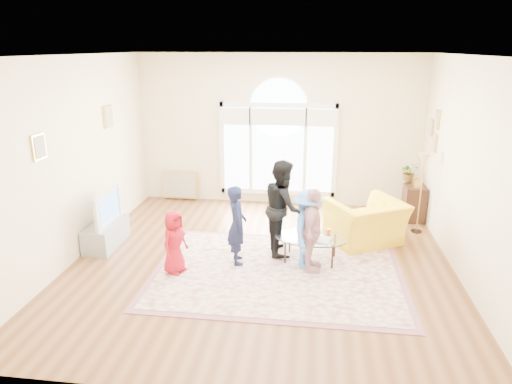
# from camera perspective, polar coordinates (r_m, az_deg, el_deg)

# --- Properties ---
(ground) EXTENTS (6.00, 6.00, 0.00)m
(ground) POSITION_cam_1_polar(r_m,az_deg,el_deg) (7.43, 0.67, -8.75)
(ground) COLOR brown
(ground) RESTS_ON ground
(room_shell) EXTENTS (6.00, 6.00, 6.00)m
(room_shell) POSITION_cam_1_polar(r_m,az_deg,el_deg) (9.63, 2.77, 7.27)
(room_shell) COLOR beige
(room_shell) RESTS_ON ground
(area_rug) EXTENTS (3.60, 2.60, 0.02)m
(area_rug) POSITION_cam_1_polar(r_m,az_deg,el_deg) (7.13, 2.73, -9.91)
(area_rug) COLOR beige
(area_rug) RESTS_ON ground
(rug_border) EXTENTS (3.80, 2.80, 0.01)m
(rug_border) POSITION_cam_1_polar(r_m,az_deg,el_deg) (7.13, 2.73, -9.94)
(rug_border) COLOR #935A66
(rug_border) RESTS_ON ground
(tv_console) EXTENTS (0.45, 1.00, 0.42)m
(tv_console) POSITION_cam_1_polar(r_m,az_deg,el_deg) (8.36, -18.22, -5.03)
(tv_console) COLOR #92959A
(tv_console) RESTS_ON ground
(television) EXTENTS (0.16, 0.99, 0.57)m
(television) POSITION_cam_1_polar(r_m,az_deg,el_deg) (8.18, -18.50, -1.83)
(television) COLOR black
(television) RESTS_ON tv_console
(coffee_table) EXTENTS (1.24, 0.87, 0.54)m
(coffee_table) POSITION_cam_1_polar(r_m,az_deg,el_deg) (7.36, 6.86, -5.71)
(coffee_table) COLOR silver
(coffee_table) RESTS_ON ground
(armchair) EXTENTS (1.55, 1.49, 0.77)m
(armchair) POSITION_cam_1_polar(r_m,az_deg,el_deg) (8.20, 13.54, -3.71)
(armchair) COLOR yellow
(armchair) RESTS_ON ground
(side_cabinet) EXTENTS (0.40, 0.50, 0.70)m
(side_cabinet) POSITION_cam_1_polar(r_m,az_deg,el_deg) (9.58, 19.12, -1.32)
(side_cabinet) COLOR black
(side_cabinet) RESTS_ON ground
(floor_lamp) EXTENTS (0.30, 0.30, 1.51)m
(floor_lamp) POSITION_cam_1_polar(r_m,az_deg,el_deg) (8.71, 20.24, 3.13)
(floor_lamp) COLOR black
(floor_lamp) RESTS_ON ground
(plant_pedestal) EXTENTS (0.20, 0.20, 0.70)m
(plant_pedestal) POSITION_cam_1_polar(r_m,az_deg,el_deg) (9.87, 18.30, -0.67)
(plant_pedestal) COLOR white
(plant_pedestal) RESTS_ON ground
(potted_plant) EXTENTS (0.42, 0.39, 0.39)m
(potted_plant) POSITION_cam_1_polar(r_m,az_deg,el_deg) (9.72, 18.61, 2.39)
(potted_plant) COLOR #33722D
(potted_plant) RESTS_ON plant_pedestal
(leaning_picture) EXTENTS (0.80, 0.14, 0.62)m
(leaning_picture) POSITION_cam_1_polar(r_m,az_deg,el_deg) (10.49, -9.33, -0.92)
(leaning_picture) COLOR tan
(leaning_picture) RESTS_ON ground
(child_red) EXTENTS (0.47, 0.56, 0.98)m
(child_red) POSITION_cam_1_polar(r_m,az_deg,el_deg) (7.01, -10.17, -6.18)
(child_red) COLOR #AD101F
(child_red) RESTS_ON area_rug
(child_navy) EXTENTS (0.42, 0.53, 1.27)m
(child_navy) POSITION_cam_1_polar(r_m,az_deg,el_deg) (7.15, -2.38, -4.13)
(child_navy) COLOR #151C3B
(child_navy) RESTS_ON area_rug
(child_black) EXTENTS (0.73, 0.87, 1.58)m
(child_black) POSITION_cam_1_polar(r_m,az_deg,el_deg) (7.47, 3.38, -1.90)
(child_black) COLOR black
(child_black) RESTS_ON area_rug
(child_pink) EXTENTS (0.39, 0.79, 1.31)m
(child_pink) POSITION_cam_1_polar(r_m,az_deg,el_deg) (6.93, 7.03, -4.81)
(child_pink) COLOR pink
(child_pink) RESTS_ON area_rug
(child_blue) EXTENTS (0.60, 0.88, 1.25)m
(child_blue) POSITION_cam_1_polar(r_m,az_deg,el_deg) (7.05, 6.39, -4.64)
(child_blue) COLOR #4E8CDB
(child_blue) RESTS_ON area_rug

